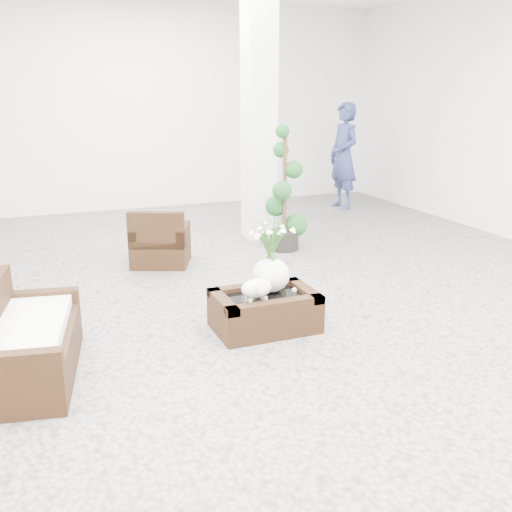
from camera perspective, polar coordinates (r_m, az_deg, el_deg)
name	(u,v)px	position (r m, az deg, el deg)	size (l,w,h in m)	color
ground	(252,315)	(5.65, -0.38, -5.79)	(11.00, 11.00, 0.00)	gray
column	(259,113)	(8.29, 0.29, 13.72)	(0.40, 0.40, 3.50)	white
coffee_table	(265,313)	(5.29, 0.84, -5.51)	(0.90, 0.60, 0.31)	#351F0F
sheep_figurine	(256,290)	(5.07, 0.04, -3.35)	(0.28, 0.23, 0.21)	white
planter_narcissus	(271,249)	(5.24, 1.46, 0.68)	(0.44, 0.44, 0.80)	white
tealight	(294,290)	(5.36, 3.74, -3.29)	(0.04, 0.04, 0.03)	white
armchair	(160,236)	(7.25, -9.27, 1.95)	(0.66, 0.64, 0.71)	#351F0F
loveseat	(28,333)	(4.71, -21.24, -6.99)	(1.31, 0.63, 0.70)	#351F0F
topiary	(285,190)	(7.70, 2.80, 6.45)	(0.43, 0.43, 1.62)	#164719
shopper	(344,156)	(10.55, 8.51, 9.57)	(0.67, 0.44, 1.84)	navy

